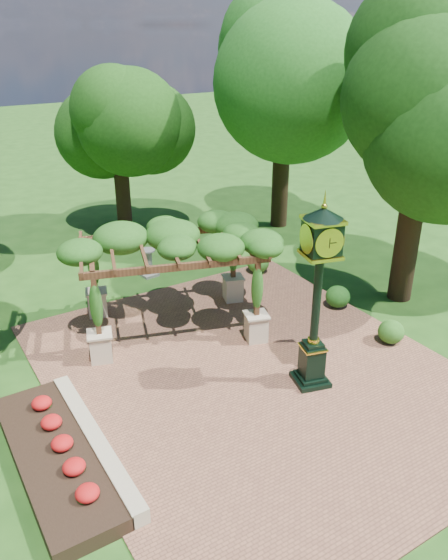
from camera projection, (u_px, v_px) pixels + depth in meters
ground at (276, 393)px, 13.93m from camera, size 120.00×120.00×0.00m
brick_plaza at (253, 373)px, 14.69m from camera, size 10.00×12.00×0.04m
border_wall at (95, 441)px, 12.02m from camera, size 0.35×5.00×0.40m
flower_bed at (55, 458)px, 11.60m from camera, size 1.50×5.00×0.36m
pedestal_clock at (318, 283)px, 13.09m from camera, size 1.17×1.17×4.86m
pergola at (170, 247)px, 15.80m from camera, size 5.96×4.69×3.28m
sundial at (148, 264)px, 20.26m from camera, size 0.65×0.65×1.05m
shrub_front at (391, 332)px, 15.96m from camera, size 0.91×0.91×0.69m
shrub_mid at (338, 297)px, 17.98m from camera, size 0.96×0.96×0.72m
shrub_back at (258, 263)px, 20.51m from camera, size 1.03×1.03×0.75m
tree_north at (117, 123)px, 22.68m from camera, size 4.13×4.13×7.01m
tree_east_far at (285, 69)px, 22.73m from camera, size 5.78×5.78×9.94m
tree_east_near at (429, 95)px, 16.01m from camera, size 4.76×4.76×9.70m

